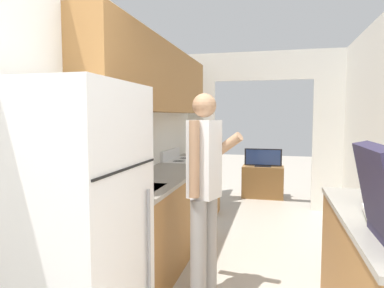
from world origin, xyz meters
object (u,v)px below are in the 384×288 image
(refrigerator, at_px, (75,229))
(tv_cabinet, at_px, (262,182))
(knife, at_px, (202,155))
(person, at_px, (204,190))
(television, at_px, (263,158))
(range_oven, at_px, (191,191))

(refrigerator, relative_size, tv_cabinet, 2.27)
(knife, bearing_deg, refrigerator, -91.60)
(person, relative_size, television, 2.51)
(tv_cabinet, distance_m, television, 0.45)
(range_oven, distance_m, tv_cabinet, 2.00)
(tv_cabinet, bearing_deg, range_oven, -117.07)
(range_oven, distance_m, television, 1.98)
(person, distance_m, knife, 2.47)
(tv_cabinet, xyz_separation_m, television, (0.00, -0.04, 0.44))
(television, bearing_deg, person, -95.16)
(range_oven, bearing_deg, tv_cabinet, 62.93)
(person, xyz_separation_m, tv_cabinet, (0.33, 3.65, -0.61))
(television, bearing_deg, range_oven, -117.63)
(range_oven, bearing_deg, knife, 85.92)
(television, bearing_deg, tv_cabinet, 90.00)
(range_oven, relative_size, tv_cabinet, 1.39)
(refrigerator, height_order, person, refrigerator)
(person, bearing_deg, range_oven, 36.50)
(range_oven, height_order, television, range_oven)
(refrigerator, xyz_separation_m, range_oven, (-0.03, 2.83, -0.39))
(refrigerator, bearing_deg, tv_cabinet, 79.15)
(range_oven, xyz_separation_m, tv_cabinet, (0.91, 1.78, -0.16))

